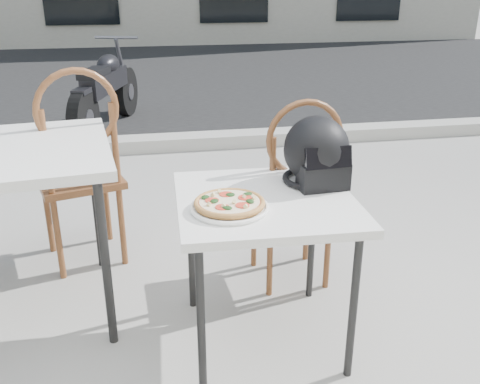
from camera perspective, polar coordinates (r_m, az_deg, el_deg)
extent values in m
plane|color=#9E9C96|center=(2.44, 5.53, -16.03)|extent=(80.00, 80.00, 0.00)
cube|color=black|center=(8.98, -7.02, 12.26)|extent=(30.00, 8.00, 0.00)
cube|color=#ABA9A0|center=(5.08, -3.75, 5.50)|extent=(30.00, 0.25, 0.12)
cube|color=white|center=(2.16, 2.73, -1.04)|extent=(0.74, 0.74, 0.04)
cylinder|color=black|center=(2.03, -4.18, -13.57)|extent=(0.03, 0.03, 0.64)
cylinder|color=black|center=(2.14, 11.99, -11.97)|extent=(0.03, 0.03, 0.64)
cylinder|color=black|center=(2.53, -5.26, -5.89)|extent=(0.03, 0.03, 0.64)
cylinder|color=black|center=(2.62, 7.68, -4.97)|extent=(0.03, 0.03, 0.64)
cylinder|color=white|center=(2.03, -1.12, -1.77)|extent=(0.33, 0.33, 0.01)
torus|color=white|center=(2.03, -1.13, -1.62)|extent=(0.34, 0.34, 0.02)
cylinder|color=#BC8544|center=(2.02, -1.13, -1.27)|extent=(0.30, 0.30, 0.01)
torus|color=#BC8544|center=(2.02, -1.13, -1.12)|extent=(0.30, 0.30, 0.02)
cylinder|color=red|center=(2.02, -1.13, -1.10)|extent=(0.26, 0.26, 0.00)
cylinder|color=#FAE6BF|center=(2.02, -1.13, -1.02)|extent=(0.26, 0.26, 0.00)
cylinder|color=red|center=(2.05, 0.52, -0.59)|extent=(0.06, 0.06, 0.00)
cylinder|color=red|center=(2.08, -1.50, -0.23)|extent=(0.06, 0.06, 0.00)
cylinder|color=red|center=(2.02, -3.00, -0.90)|extent=(0.06, 0.06, 0.00)
cylinder|color=red|center=(1.96, -1.90, -1.62)|extent=(0.06, 0.06, 0.00)
cylinder|color=red|center=(1.98, 0.26, -1.43)|extent=(0.06, 0.06, 0.00)
ellipsoid|color=#183B15|center=(2.07, -1.04, -0.28)|extent=(0.04, 0.03, 0.01)
ellipsoid|color=#183B15|center=(2.01, -2.76, -0.97)|extent=(0.05, 0.05, 0.01)
ellipsoid|color=#183B15|center=(2.01, 1.08, -0.99)|extent=(0.04, 0.04, 0.01)
ellipsoid|color=#183B15|center=(1.95, -1.37, -1.69)|extent=(0.05, 0.05, 0.01)
ellipsoid|color=#183B15|center=(2.08, 0.82, -0.21)|extent=(0.04, 0.04, 0.01)
ellipsoid|color=#183B15|center=(2.05, -3.74, -0.55)|extent=(0.04, 0.05, 0.01)
cylinder|color=beige|center=(2.00, -0.64, -1.07)|extent=(0.02, 0.02, 0.02)
cylinder|color=beige|center=(2.07, -2.92, -0.28)|extent=(0.02, 0.02, 0.02)
cylinder|color=beige|center=(2.04, 0.44, -0.50)|extent=(0.03, 0.02, 0.02)
cylinder|color=beige|center=(2.09, -2.21, 0.06)|extent=(0.02, 0.02, 0.02)
cylinder|color=beige|center=(1.96, 0.61, -1.54)|extent=(0.02, 0.02, 0.02)
cylinder|color=beige|center=(1.98, -3.34, -1.29)|extent=(0.03, 0.02, 0.02)
cylinder|color=beige|center=(2.04, 1.49, -0.59)|extent=(0.02, 0.02, 0.02)
cylinder|color=beige|center=(1.96, -1.75, -1.49)|extent=(0.02, 0.02, 0.02)
ellipsoid|color=black|center=(2.29, 8.16, 4.48)|extent=(0.30, 0.31, 0.29)
cube|color=black|center=(2.24, 8.89, 1.69)|extent=(0.21, 0.12, 0.11)
torus|color=black|center=(2.33, 7.99, 1.46)|extent=(0.30, 0.30, 0.02)
cube|color=black|center=(2.18, 9.42, 3.63)|extent=(0.20, 0.05, 0.09)
cube|color=brown|center=(2.74, 5.44, -1.11)|extent=(0.40, 0.40, 0.03)
cylinder|color=brown|center=(3.01, 7.12, -3.57)|extent=(0.03, 0.03, 0.42)
cylinder|color=brown|center=(2.92, 1.49, -4.20)|extent=(0.03, 0.03, 0.42)
cylinder|color=brown|center=(2.76, 9.32, -6.22)|extent=(0.03, 0.03, 0.42)
cylinder|color=brown|center=(2.66, 3.20, -7.02)|extent=(0.03, 0.03, 0.42)
cylinder|color=brown|center=(2.58, 9.97, 1.93)|extent=(0.03, 0.03, 0.40)
cylinder|color=brown|center=(2.48, 3.47, 1.39)|extent=(0.03, 0.03, 0.40)
torus|color=brown|center=(2.47, 6.97, 5.61)|extent=(0.37, 0.05, 0.37)
cube|color=white|center=(2.50, -23.71, 3.77)|extent=(0.96, 0.96, 0.04)
cylinder|color=black|center=(2.31, -14.12, -7.49)|extent=(0.04, 0.04, 0.77)
cylinder|color=black|center=(2.95, -15.15, -0.93)|extent=(0.04, 0.04, 0.77)
cube|color=brown|center=(3.03, -16.77, 1.27)|extent=(0.52, 0.52, 0.04)
cylinder|color=brown|center=(3.30, -14.04, -1.26)|extent=(0.04, 0.04, 0.46)
cylinder|color=brown|center=(3.26, -19.79, -2.29)|extent=(0.04, 0.04, 0.46)
cylinder|color=brown|center=(3.00, -12.48, -3.54)|extent=(0.04, 0.04, 0.46)
cylinder|color=brown|center=(2.95, -18.81, -4.73)|extent=(0.04, 0.04, 0.46)
cylinder|color=brown|center=(2.83, -13.19, 4.90)|extent=(0.04, 0.04, 0.44)
cylinder|color=brown|center=(2.77, -19.94, 3.80)|extent=(0.04, 0.04, 0.44)
torus|color=brown|center=(2.74, -16.98, 8.35)|extent=(0.41, 0.15, 0.41)
cylinder|color=black|center=(6.37, -12.06, 10.42)|extent=(0.26, 0.55, 0.55)
cylinder|color=gray|center=(6.37, -12.06, 10.42)|extent=(0.18, 0.21, 0.18)
cylinder|color=black|center=(5.20, -16.33, 7.48)|extent=(0.26, 0.55, 0.55)
cylinder|color=gray|center=(5.20, -16.33, 7.48)|extent=(0.18, 0.21, 0.18)
cube|color=black|center=(5.74, -14.20, 11.32)|extent=(0.44, 0.96, 0.20)
ellipsoid|color=black|center=(5.84, -13.88, 13.07)|extent=(0.31, 0.42, 0.20)
cube|color=black|center=(5.46, -15.31, 12.16)|extent=(0.31, 0.49, 0.07)
cylinder|color=gray|center=(6.25, -12.48, 12.89)|extent=(0.12, 0.29, 0.65)
cylinder|color=gray|center=(6.11, -13.07, 15.75)|extent=(0.46, 0.17, 0.03)
cube|color=black|center=(5.17, -16.55, 10.26)|extent=(0.18, 0.23, 0.05)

